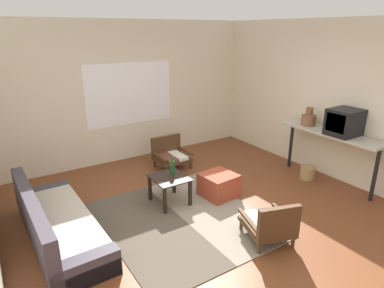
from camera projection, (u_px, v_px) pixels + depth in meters
The scene contains 14 objects.
ground_plane at pixel (222, 224), 4.48m from camera, with size 7.80×7.80×0.00m, color brown.
far_wall_with_window at pixel (129, 92), 6.47m from camera, with size 5.60×0.13×2.70m.
side_wall_right at pixel (337, 101), 5.64m from camera, with size 0.12×6.60×2.70m, color beige.
area_rug at pixel (183, 219), 4.60m from camera, with size 2.06×2.34×0.01m.
couch at pixel (56, 225), 4.09m from camera, with size 0.79×2.12×0.67m.
coffee_table at pixel (170, 183), 4.94m from camera, with size 0.51×0.56×0.43m.
armchair_by_window at pixel (170, 154), 6.31m from camera, with size 0.62×0.55×0.57m.
armchair_striped_foreground at pixel (270, 224), 4.03m from camera, with size 0.69×0.74×0.59m.
ottoman_orange at pixel (219, 185), 5.20m from camera, with size 0.50×0.50×0.37m, color #993D28.
console_shelf at pixel (331, 137), 5.50m from camera, with size 0.46×1.75×0.91m.
crt_television at pixel (344, 122), 5.24m from camera, with size 0.49×0.42×0.42m.
clay_vase at pixel (309, 119), 5.81m from camera, with size 0.25×0.25×0.32m.
glass_bottle at pixel (172, 167), 4.96m from camera, with size 0.07×0.07×0.28m.
wicker_basket at pixel (307, 173), 5.83m from camera, with size 0.26×0.26×0.23m, color #9E7A4C.
Camera 1 is at (-2.45, -3.04, 2.50)m, focal length 30.86 mm.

